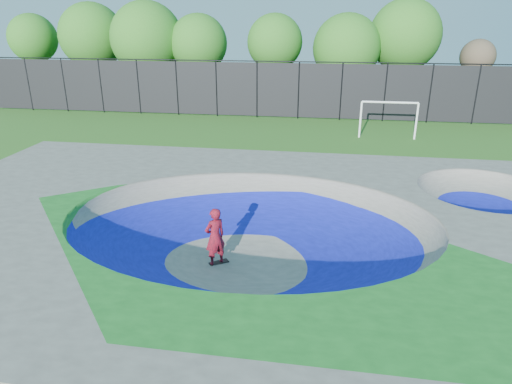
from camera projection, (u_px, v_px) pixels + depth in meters
The scene contains 7 objects.
ground at pixel (251, 261), 13.86m from camera, with size 120.00×120.00×0.00m, color #2A5D19.
skate_deck at pixel (251, 239), 13.59m from camera, with size 22.00×14.00×1.50m, color gray.
skater at pixel (215, 237), 13.38m from camera, with size 0.66×0.43×1.82m, color red.
skateboard at pixel (216, 263), 13.70m from camera, with size 0.78×0.22×0.05m, color black.
soccer_goal at pixel (389, 113), 27.29m from camera, with size 3.40×0.12×2.24m.
fence at pixel (299, 89), 32.47m from camera, with size 48.09×0.09×4.04m.
treeline at pixel (284, 41), 36.41m from camera, with size 52.34×7.63×8.35m.
Camera 1 is at (2.01, -12.00, 6.96)m, focal length 32.00 mm.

